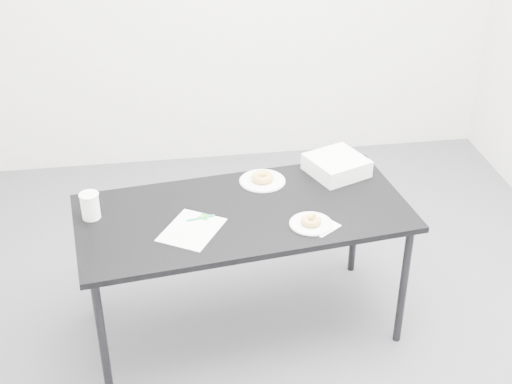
{
  "coord_description": "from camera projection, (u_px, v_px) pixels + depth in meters",
  "views": [
    {
      "loc": [
        -0.5,
        -2.92,
        2.62
      ],
      "look_at": [
        -0.05,
        0.02,
        0.84
      ],
      "focal_mm": 50.0,
      "sensor_mm": 36.0,
      "label": 1
    }
  ],
  "objects": [
    {
      "name": "donut_far",
      "position": [
        262.0,
        177.0,
        3.74
      ],
      "size": [
        0.13,
        0.13,
        0.04
      ],
      "primitive_type": "torus",
      "rotation": [
        0.0,
        0.0,
        -0.11
      ],
      "color": "gold",
      "rests_on": "plate_far"
    },
    {
      "name": "coffee_cup",
      "position": [
        90.0,
        206.0,
        3.42
      ],
      "size": [
        0.09,
        0.09,
        0.13
      ],
      "primitive_type": "cylinder",
      "color": "white",
      "rests_on": "table"
    },
    {
      "name": "logo_patch",
      "position": [
        204.0,
        217.0,
        3.45
      ],
      "size": [
        0.07,
        0.07,
        0.0
      ],
      "primitive_type": "cube",
      "rotation": [
        0.0,
        0.0,
        -0.55
      ],
      "color": "green",
      "rests_on": "scorecard"
    },
    {
      "name": "plate_far",
      "position": [
        262.0,
        181.0,
        3.75
      ],
      "size": [
        0.24,
        0.24,
        0.01
      ],
      "primitive_type": "cylinder",
      "color": "silver",
      "rests_on": "table"
    },
    {
      "name": "plate_near",
      "position": [
        311.0,
        224.0,
        3.39
      ],
      "size": [
        0.21,
        0.21,
        0.01
      ],
      "primitive_type": "cylinder",
      "color": "silver",
      "rests_on": "napkin"
    },
    {
      "name": "scorecard",
      "position": [
        192.0,
        230.0,
        3.36
      ],
      "size": [
        0.35,
        0.38,
        0.0
      ],
      "primitive_type": "cube",
      "rotation": [
        0.0,
        0.0,
        -0.55
      ],
      "color": "white",
      "rests_on": "table"
    },
    {
      "name": "pen",
      "position": [
        201.0,
        218.0,
        3.43
      ],
      "size": [
        0.14,
        0.04,
        0.01
      ],
      "primitive_type": "cylinder",
      "rotation": [
        0.0,
        1.57,
        0.2
      ],
      "color": "#0D915B",
      "rests_on": "scorecard"
    },
    {
      "name": "donut_near",
      "position": [
        311.0,
        220.0,
        3.38
      ],
      "size": [
        0.13,
        0.13,
        0.03
      ],
      "primitive_type": "torus",
      "rotation": [
        0.0,
        0.0,
        0.48
      ],
      "color": "gold",
      "rests_on": "plate_near"
    },
    {
      "name": "cup_lid",
      "position": [
        263.0,
        176.0,
        3.79
      ],
      "size": [
        0.09,
        0.09,
        0.01
      ],
      "primitive_type": "cylinder",
      "color": "white",
      "rests_on": "table"
    },
    {
      "name": "bakery_box",
      "position": [
        337.0,
        165.0,
        3.81
      ],
      "size": [
        0.36,
        0.36,
        0.09
      ],
      "primitive_type": "cube",
      "rotation": [
        0.0,
        0.0,
        0.39
      ],
      "color": "white",
      "rests_on": "table"
    },
    {
      "name": "floor",
      "position": [
        266.0,
        325.0,
        3.89
      ],
      "size": [
        4.0,
        4.0,
        0.0
      ],
      "primitive_type": "plane",
      "color": "#4B4B50",
      "rests_on": "ground"
    },
    {
      "name": "napkin",
      "position": [
        320.0,
        225.0,
        3.39
      ],
      "size": [
        0.2,
        0.2,
        0.0
      ],
      "primitive_type": "cube",
      "rotation": [
        0.0,
        0.0,
        0.62
      ],
      "color": "white",
      "rests_on": "table"
    },
    {
      "name": "table",
      "position": [
        243.0,
        220.0,
        3.53
      ],
      "size": [
        1.71,
        0.96,
        0.74
      ],
      "rotation": [
        0.0,
        0.0,
        0.12
      ],
      "color": "black",
      "rests_on": "floor"
    }
  ]
}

